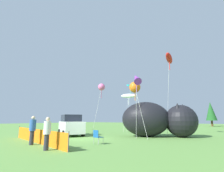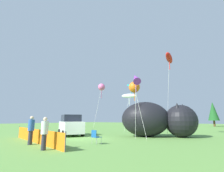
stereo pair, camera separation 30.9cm
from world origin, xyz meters
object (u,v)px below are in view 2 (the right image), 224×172
inflatable_cat (156,120)px  kite_teal_diamond (131,86)px  parked_car (71,125)px  kite_purple_delta (136,78)px  kite_red_lizard (169,58)px  folding_chair (95,136)px  kite_white_ghost (129,96)px  spectator_in_green_shirt (44,132)px  kite_orange_flower (134,87)px  spectator_in_blue_shirt (31,129)px  kite_pink_octopus (102,87)px

inflatable_cat → kite_teal_diamond: 8.73m
parked_car → kite_purple_delta: 7.96m
parked_car → kite_red_lizard: 12.46m
parked_car → folding_chair: 6.79m
kite_teal_diamond → kite_purple_delta: bearing=-53.3°
inflatable_cat → folding_chair: bearing=-127.3°
parked_car → kite_teal_diamond: size_ratio=0.66×
kite_white_ghost → kite_purple_delta: kite_purple_delta is taller
kite_red_lizard → kite_purple_delta: bearing=-111.2°
spectator_in_green_shirt → kite_teal_diamond: 16.39m
folding_chair → spectator_in_green_shirt: size_ratio=0.52×
spectator_in_green_shirt → kite_red_lizard: 14.62m
folding_chair → kite_orange_flower: bearing=9.4°
spectator_in_blue_shirt → kite_teal_diamond: bearing=96.9°
spectator_in_blue_shirt → kite_purple_delta: size_ratio=0.30×
kite_white_ghost → kite_purple_delta: size_ratio=0.89×
kite_white_ghost → parked_car: bearing=-90.5°
kite_red_lizard → kite_white_ghost: 9.14m
inflatable_cat → kite_orange_flower: kite_orange_flower is taller
kite_teal_diamond → kite_purple_delta: kite_teal_diamond is taller
folding_chair → spectator_in_green_shirt: bearing=175.9°
kite_red_lizard → kite_pink_octopus: bearing=-155.0°
kite_pink_octopus → kite_white_ghost: bearing=97.3°
spectator_in_blue_shirt → kite_red_lizard: size_ratio=0.21×
kite_teal_diamond → kite_pink_octopus: size_ratio=1.14×
inflatable_cat → kite_purple_delta: (-0.90, -1.94, 3.82)m
parked_car → spectator_in_green_shirt: (5.70, -6.02, -0.06)m
spectator_in_blue_shirt → kite_purple_delta: (3.13, 7.88, 4.33)m
spectator_in_green_shirt → kite_red_lizard: bearing=80.2°
parked_car → inflatable_cat: size_ratio=0.61×
kite_orange_flower → inflatable_cat: bearing=45.8°
folding_chair → spectator_in_green_shirt: (-0.51, -3.33, 0.41)m
folding_chair → kite_white_ghost: bearing=30.0°
kite_white_ghost → kite_purple_delta: (6.17, -7.88, 0.30)m
kite_teal_diamond → folding_chair: bearing=-67.3°
folding_chair → kite_pink_octopus: bearing=45.6°
inflatable_cat → kite_purple_delta: bearing=-144.6°
folding_chair → spectator_in_blue_shirt: spectator_in_blue_shirt is taller
inflatable_cat → spectator_in_green_shirt: bearing=-127.7°
folding_chair → kite_purple_delta: bearing=4.3°
kite_teal_diamond → kite_pink_octopus: (-0.40, -5.56, -0.88)m
inflatable_cat → kite_purple_delta: 4.38m
spectator_in_blue_shirt → kite_white_ghost: size_ratio=0.34×
parked_car → kite_pink_octopus: 5.50m
folding_chair → kite_purple_delta: 6.96m
parked_car → kite_red_lizard: kite_red_lizard is taller
folding_chair → kite_red_lizard: size_ratio=0.10×
spectator_in_green_shirt → kite_teal_diamond: kite_teal_diamond is taller
spectator_in_green_shirt → inflatable_cat: bearing=82.0°
kite_teal_diamond → kite_purple_delta: 8.21m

